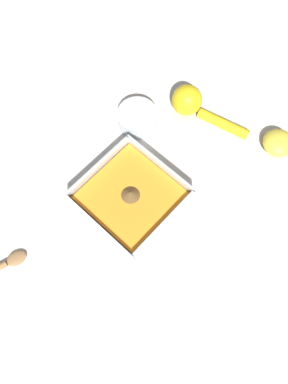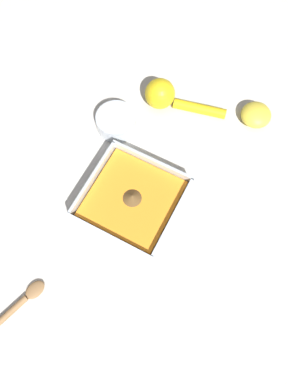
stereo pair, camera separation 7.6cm
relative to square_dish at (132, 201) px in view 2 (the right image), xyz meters
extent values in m
plane|color=beige|center=(0.02, 0.00, -0.02)|extent=(4.00, 4.00, 0.00)
cube|color=silver|center=(0.00, 0.00, -0.01)|extent=(0.19, 0.19, 0.01)
cube|color=silver|center=(0.00, 0.09, 0.01)|extent=(0.19, 0.01, 0.04)
cube|color=silver|center=(0.00, -0.09, 0.01)|extent=(0.19, 0.01, 0.04)
cube|color=silver|center=(0.09, 0.00, 0.01)|extent=(0.01, 0.18, 0.04)
cube|color=silver|center=(-0.09, 0.00, 0.01)|extent=(0.01, 0.18, 0.04)
cube|color=orange|center=(0.00, 0.00, 0.00)|extent=(0.17, 0.17, 0.02)
cone|color=brown|center=(0.00, 0.00, 0.02)|extent=(0.04, 0.04, 0.01)
cylinder|color=silver|center=(0.12, -0.15, 0.00)|extent=(0.09, 0.09, 0.04)
cylinder|color=brown|center=(0.12, -0.15, 0.00)|extent=(0.08, 0.08, 0.02)
sphere|color=yellow|center=(0.06, -0.25, 0.02)|extent=(0.07, 0.07, 0.07)
cylinder|color=yellow|center=(-0.03, -0.27, -0.01)|extent=(0.12, 0.05, 0.02)
ellipsoid|color=yellow|center=(-0.15, -0.31, 0.00)|extent=(0.07, 0.07, 0.04)
ellipsoid|color=olive|center=(0.08, 0.24, -0.01)|extent=(0.04, 0.05, 0.01)
camera|label=1|loc=(-0.21, 0.19, 0.71)|focal=35.00mm
camera|label=2|loc=(-0.15, 0.23, 0.71)|focal=35.00mm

